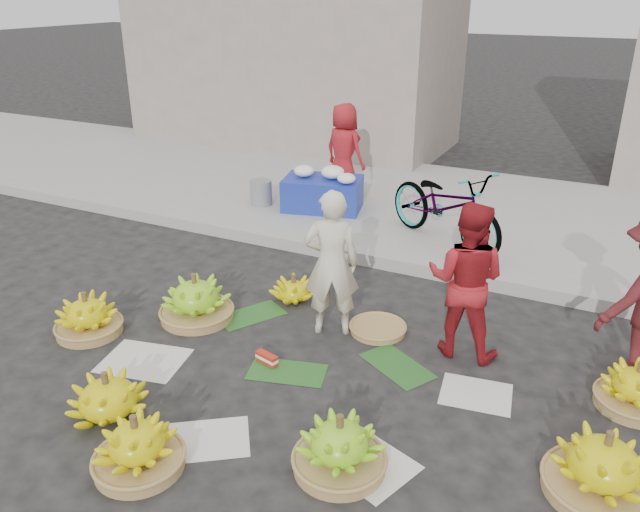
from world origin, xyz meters
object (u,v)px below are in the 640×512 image
at_px(flower_table, 323,191).
at_px(bicycle, 445,205).
at_px(vendor_cream, 331,263).
at_px(banana_bunch_0, 87,316).
at_px(banana_bunch_4, 603,467).

height_order(flower_table, bicycle, bicycle).
xyz_separation_m(vendor_cream, bicycle, (0.40, 2.32, -0.10)).
height_order(banana_bunch_0, bicycle, bicycle).
relative_size(banana_bunch_0, flower_table, 0.51).
bearing_deg(banana_bunch_4, vendor_cream, 155.80).
relative_size(flower_table, bicycle, 0.66).
distance_m(banana_bunch_4, vendor_cream, 2.69).
xyz_separation_m(banana_bunch_0, flower_table, (0.56, 3.83, 0.19)).
relative_size(banana_bunch_0, vendor_cream, 0.43).
relative_size(banana_bunch_4, flower_table, 0.69).
bearing_deg(bicycle, flower_table, 106.50).
height_order(vendor_cream, flower_table, vendor_cream).
distance_m(banana_bunch_0, flower_table, 3.87).
bearing_deg(banana_bunch_4, flower_table, 134.98).
height_order(banana_bunch_4, bicycle, bicycle).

